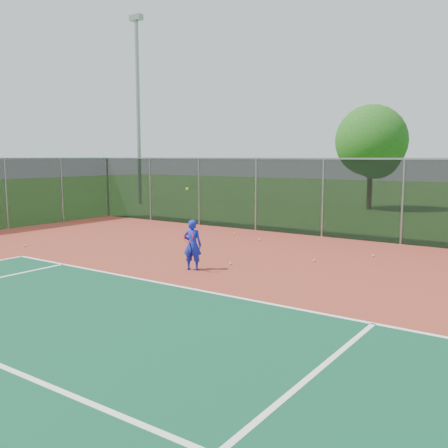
# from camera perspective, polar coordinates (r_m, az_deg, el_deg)

# --- Properties ---
(ground) EXTENTS (120.00, 120.00, 0.00)m
(ground) POSITION_cam_1_polar(r_m,az_deg,el_deg) (8.18, -4.27, -14.50)
(ground) COLOR #295E1A
(ground) RESTS_ON ground
(court_apron) EXTENTS (30.00, 20.00, 0.02)m
(court_apron) POSITION_cam_1_polar(r_m,az_deg,el_deg) (9.71, 3.32, -10.79)
(court_apron) COLOR maroon
(court_apron) RESTS_ON ground
(fence_back) EXTENTS (30.00, 0.06, 3.03)m
(fence_back) POSITION_cam_1_polar(r_m,az_deg,el_deg) (18.56, 19.74, 2.53)
(fence_back) COLOR black
(fence_back) RESTS_ON court_apron
(tennis_player) EXTENTS (0.60, 0.66, 2.24)m
(tennis_player) POSITION_cam_1_polar(r_m,az_deg,el_deg) (13.57, -3.63, -2.37)
(tennis_player) COLOR #1424BE
(tennis_player) RESTS_ON court_apron
(practice_ball_0) EXTENTS (0.07, 0.07, 0.07)m
(practice_ball_0) POSITION_cam_1_polar(r_m,az_deg,el_deg) (14.97, 10.25, -4.12)
(practice_ball_0) COLOR #CDDA19
(practice_ball_0) RESTS_ON court_apron
(practice_ball_1) EXTENTS (0.07, 0.07, 0.07)m
(practice_ball_1) POSITION_cam_1_polar(r_m,az_deg,el_deg) (16.12, 16.70, -3.48)
(practice_ball_1) COLOR #CDDA19
(practice_ball_1) RESTS_ON court_apron
(practice_ball_3) EXTENTS (0.07, 0.07, 0.07)m
(practice_ball_3) POSITION_cam_1_polar(r_m,az_deg,el_deg) (19.86, 1.22, -1.09)
(practice_ball_3) COLOR #CDDA19
(practice_ball_3) RESTS_ON court_apron
(practice_ball_5) EXTENTS (0.07, 0.07, 0.07)m
(practice_ball_5) POSITION_cam_1_polar(r_m,az_deg,el_deg) (20.70, -3.92, -0.75)
(practice_ball_5) COLOR #CDDA19
(practice_ball_5) RESTS_ON court_apron
(practice_ball_6) EXTENTS (0.07, 0.07, 0.07)m
(practice_ball_6) POSITION_cam_1_polar(r_m,az_deg,el_deg) (18.47, 4.12, -1.78)
(practice_ball_6) COLOR #CDDA19
(practice_ball_6) RESTS_ON court_apron
(practice_ball_7) EXTENTS (0.07, 0.07, 0.07)m
(practice_ball_7) POSITION_cam_1_polar(r_m,az_deg,el_deg) (14.30, 0.76, -4.55)
(practice_ball_7) COLOR #CDDA19
(practice_ball_7) RESTS_ON court_apron
(practice_ball_8) EXTENTS (0.07, 0.07, 0.07)m
(practice_ball_8) POSITION_cam_1_polar(r_m,az_deg,el_deg) (18.45, -21.81, -2.33)
(practice_ball_8) COLOR #CDDA19
(practice_ball_8) RESTS_ON court_apron
(floodlight_nw) EXTENTS (0.90, 0.40, 11.99)m
(floodlight_nw) POSITION_cam_1_polar(r_m,az_deg,el_deg) (33.64, -9.80, 13.86)
(floodlight_nw) COLOR gray
(floodlight_nw) RESTS_ON ground
(tree_back_left) EXTENTS (4.16, 4.16, 6.10)m
(tree_back_left) POSITION_cam_1_polar(r_m,az_deg,el_deg) (30.50, 16.60, 8.76)
(tree_back_left) COLOR #392215
(tree_back_left) RESTS_ON ground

